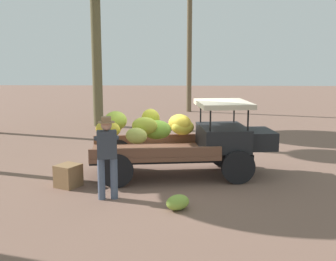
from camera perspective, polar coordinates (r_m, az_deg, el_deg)
ground_plane at (r=10.88m, az=1.70°, el=-5.66°), size 60.00×60.00×0.00m
truck at (r=10.46m, az=2.40°, el=-1.09°), size 4.59×2.21×1.83m
farmer at (r=8.82m, az=-8.14°, el=-2.93°), size 0.52×0.49×1.73m
wooden_crate at (r=9.98m, az=-13.16°, el=-5.88°), size 0.64×0.66×0.51m
loose_banana_bunch at (r=8.37m, az=1.30°, el=-9.55°), size 0.63×0.63×0.30m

